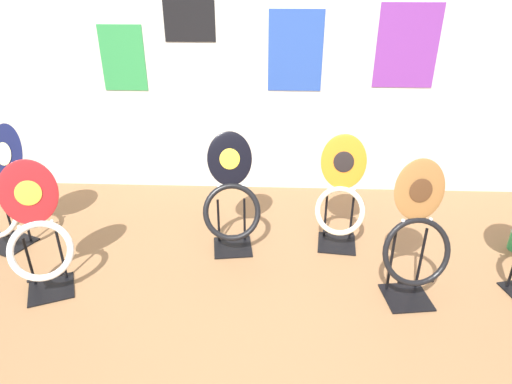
{
  "coord_description": "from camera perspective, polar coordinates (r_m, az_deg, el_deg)",
  "views": [
    {
      "loc": [
        0.02,
        -1.43,
        1.95
      ],
      "look_at": [
        -0.09,
        1.28,
        0.55
      ],
      "focal_mm": 32.0,
      "sensor_mm": 36.0,
      "label": 1
    }
  ],
  "objects": [
    {
      "name": "toilet_seat_display_navy_moon",
      "position": [
        3.8,
        -29.13,
        -0.34
      ],
      "size": [
        0.49,
        0.47,
        0.9
      ],
      "color": "black",
      "rests_on": "ground_plane"
    },
    {
      "name": "toilet_seat_display_jazz_black",
      "position": [
        3.28,
        -3.1,
        -1.04
      ],
      "size": [
        0.45,
        0.39,
        0.86
      ],
      "color": "black",
      "rests_on": "ground_plane"
    },
    {
      "name": "toilet_seat_display_orange_sun",
      "position": [
        3.38,
        10.53,
        -1.04
      ],
      "size": [
        0.38,
        0.34,
        0.83
      ],
      "color": "black",
      "rests_on": "ground_plane"
    },
    {
      "name": "toilet_seat_display_crimson_swirl",
      "position": [
        3.14,
        -25.59,
        -5.0
      ],
      "size": [
        0.43,
        0.37,
        0.89
      ],
      "color": "black",
      "rests_on": "ground_plane"
    },
    {
      "name": "wall_back",
      "position": [
        3.96,
        2.19,
        17.86
      ],
      "size": [
        8.0,
        0.07,
        2.6
      ],
      "color": "silver",
      "rests_on": "ground_plane"
    },
    {
      "name": "toilet_seat_display_woodgrain",
      "position": [
        2.91,
        19.42,
        -5.38
      ],
      "size": [
        0.44,
        0.32,
        0.93
      ],
      "color": "black",
      "rests_on": "ground_plane"
    }
  ]
}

